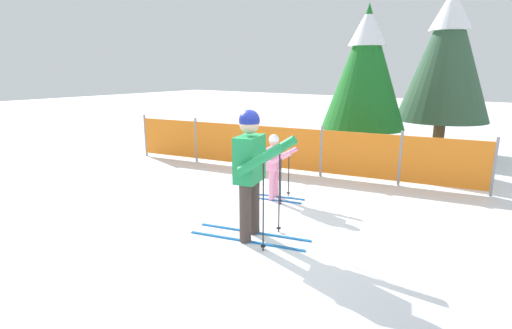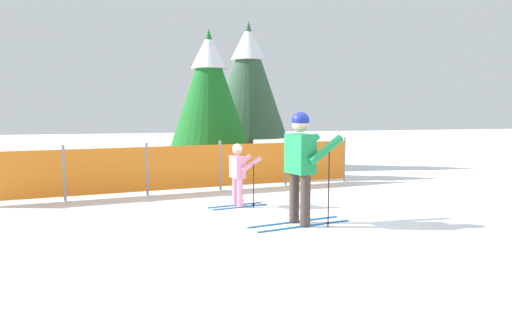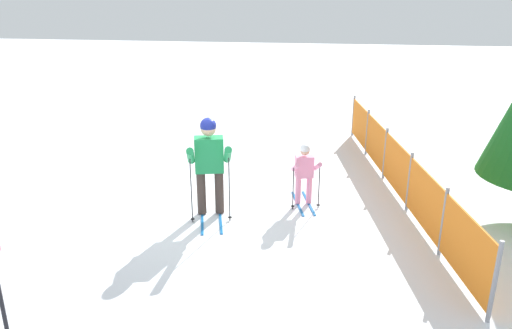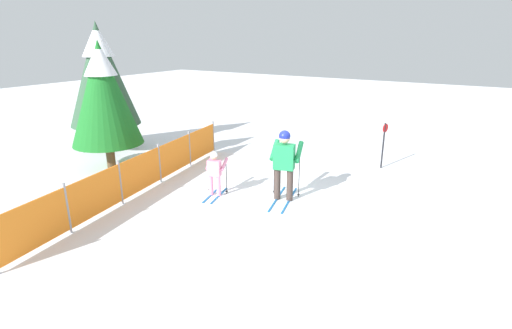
{
  "view_description": "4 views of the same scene",
  "coord_description": "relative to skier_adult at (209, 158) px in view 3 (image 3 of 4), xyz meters",
  "views": [
    {
      "loc": [
        3.15,
        -4.33,
        2.39
      ],
      "look_at": [
        -0.81,
        1.18,
        0.76
      ],
      "focal_mm": 28.0,
      "sensor_mm": 36.0,
      "label": 1
    },
    {
      "loc": [
        -2.65,
        -7.65,
        1.93
      ],
      "look_at": [
        -0.64,
        0.76,
        0.93
      ],
      "focal_mm": 35.0,
      "sensor_mm": 36.0,
      "label": 2
    },
    {
      "loc": [
        8.25,
        2.11,
        4.05
      ],
      "look_at": [
        -0.33,
        0.83,
        0.93
      ],
      "focal_mm": 35.0,
      "sensor_mm": 36.0,
      "label": 3
    },
    {
      "loc": [
        -8.69,
        -4.4,
        4.1
      ],
      "look_at": [
        -0.49,
        0.6,
        0.98
      ],
      "focal_mm": 28.0,
      "sensor_mm": 36.0,
      "label": 4
    }
  ],
  "objects": [
    {
      "name": "skier_adult",
      "position": [
        0.0,
        0.0,
        0.0
      ],
      "size": [
        1.79,
        0.92,
        1.86
      ],
      "rotation": [
        0.0,
        0.0,
        0.25
      ],
      "color": "#1966B2",
      "rests_on": "ground_plane"
    },
    {
      "name": "safety_fence",
      "position": [
        -1.57,
        3.52,
        -0.54
      ],
      "size": [
        8.39,
        1.5,
        1.16
      ],
      "rotation": [
        0.0,
        0.0,
        0.17
      ],
      "color": "gray",
      "rests_on": "ground_plane"
    },
    {
      "name": "skier_child",
      "position": [
        -0.71,
        1.69,
        -0.39
      ],
      "size": [
        1.18,
        0.62,
        1.23
      ],
      "rotation": [
        0.0,
        0.0,
        0.26
      ],
      "color": "#1966B2",
      "rests_on": "ground_plane"
    },
    {
      "name": "ground_plane",
      "position": [
        0.05,
        -0.02,
        -1.11
      ],
      "size": [
        60.0,
        60.0,
        0.0
      ],
      "primitive_type": "plane",
      "color": "white"
    }
  ]
}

